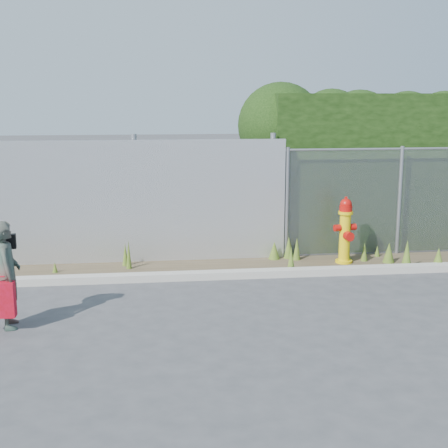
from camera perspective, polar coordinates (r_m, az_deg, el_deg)
ground at (r=8.69m, az=3.08°, el=-8.30°), size 80.00×80.00×0.00m
curb at (r=10.36m, az=1.39°, el=-4.61°), size 16.00×0.22×0.12m
weed_strip at (r=10.94m, az=-0.42°, el=-3.44°), size 16.00×1.22×0.53m
corrugated_fence at (r=11.35m, az=-15.93°, el=1.79°), size 8.50×0.21×2.30m
hedge at (r=13.42m, az=18.82°, el=6.53°), size 7.91×1.90×3.44m
fire_hydrant at (r=11.28m, az=11.00°, el=-0.69°), size 0.41×0.36×1.22m
woman at (r=8.52m, az=-19.22°, el=-4.39°), size 0.44×0.57×1.41m
black_shoulder_bag at (r=8.60m, az=-19.31°, el=-1.53°), size 0.25×0.10×0.19m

